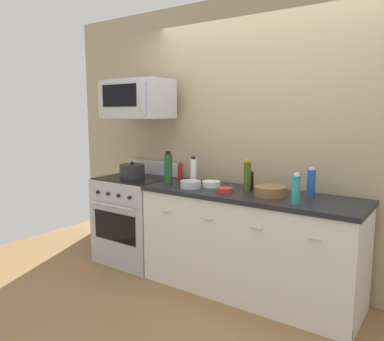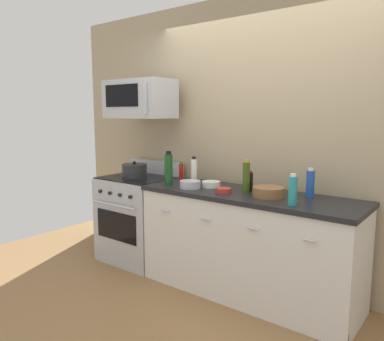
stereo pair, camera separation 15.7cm
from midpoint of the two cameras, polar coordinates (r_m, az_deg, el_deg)
ground_plane at (r=3.65m, az=9.35°, el=-17.63°), size 6.06×6.06×0.00m
back_wall at (r=3.66m, az=12.94°, el=4.36°), size 5.05×0.10×2.70m
counter_unit at (r=3.47m, az=9.53°, el=-10.80°), size 1.96×0.66×0.92m
range_oven at (r=4.25m, az=-6.86°, el=-7.01°), size 0.76×0.69×1.07m
microwave at (r=4.13m, az=-6.73°, el=10.53°), size 0.74×0.44×0.40m
bottle_dish_soap at (r=2.96m, az=16.29°, el=-2.88°), size 0.06×0.06×0.24m
bottle_wine_green at (r=3.66m, az=-2.29°, el=0.24°), size 0.08×0.08×0.33m
bottle_vinegar_white at (r=3.70m, az=1.49°, el=-0.09°), size 0.06×0.06×0.27m
bottle_soda_blue at (r=3.28m, az=18.56°, el=-1.86°), size 0.07×0.07×0.24m
bottle_hot_sauce_red at (r=3.90m, az=-0.46°, el=-0.22°), size 0.05×0.05×0.19m
bottle_olive_oil at (r=3.35m, az=9.42°, el=-0.96°), size 0.06×0.06×0.29m
bottle_soy_sauce_dark at (r=3.43m, az=9.95°, el=-1.61°), size 0.05×0.05×0.18m
bowl_white_ceramic at (r=3.57m, az=4.12°, el=-2.02°), size 0.17×0.17×0.05m
bowl_wooden_salad at (r=3.23m, az=12.71°, el=-3.08°), size 0.26×0.26×0.08m
bowl_red_small at (r=3.33m, az=6.08°, el=-2.95°), size 0.14×0.14×0.04m
bowl_steel_prep at (r=3.51m, az=1.00°, el=-2.05°), size 0.19×0.19×0.07m
stockpot at (r=4.10m, az=-7.51°, el=-0.05°), size 0.26×0.26×0.18m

